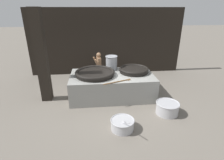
{
  "coord_description": "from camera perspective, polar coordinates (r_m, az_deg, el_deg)",
  "views": [
    {
      "loc": [
        -0.65,
        -6.45,
        3.38
      ],
      "look_at": [
        0.0,
        0.0,
        0.69
      ],
      "focal_mm": 28.0,
      "sensor_mm": 36.0,
      "label": 1
    }
  ],
  "objects": [
    {
      "name": "giant_wok_near",
      "position": [
        6.86,
        -5.57,
        2.3
      ],
      "size": [
        1.55,
        1.55,
        0.19
      ],
      "color": "black",
      "rests_on": "hearth_platform"
    },
    {
      "name": "ground_plane",
      "position": [
        7.31,
        -0.0,
        -5.04
      ],
      "size": [
        60.0,
        60.0,
        0.0
      ],
      "primitive_type": "plane",
      "color": "slate"
    },
    {
      "name": "prep_bowl_meat",
      "position": [
        6.32,
        17.62,
        -8.57
      ],
      "size": [
        0.79,
        0.79,
        0.42
      ],
      "color": "#B7B7BC",
      "rests_on": "ground_plane"
    },
    {
      "name": "stock_pot",
      "position": [
        7.42,
        -0.18,
        5.68
      ],
      "size": [
        0.51,
        0.51,
        0.6
      ],
      "color": "gray",
      "rests_on": "hearth_platform"
    },
    {
      "name": "cook",
      "position": [
        8.26,
        -4.33,
        4.29
      ],
      "size": [
        0.39,
        0.58,
        1.5
      ],
      "rotation": [
        0.0,
        0.0,
        3.31
      ],
      "color": "#8C6647",
      "rests_on": "ground_plane"
    },
    {
      "name": "hearth_platform",
      "position": [
        7.11,
        -0.0,
        -1.73
      ],
      "size": [
        3.29,
        1.77,
        0.93
      ],
      "color": "gray",
      "rests_on": "ground_plane"
    },
    {
      "name": "back_wall",
      "position": [
        9.49,
        -1.79,
        12.35
      ],
      "size": [
        8.06,
        0.24,
        3.42
      ],
      "primitive_type": "cube",
      "color": "black",
      "rests_on": "ground_plane"
    },
    {
      "name": "stirring_paddle",
      "position": [
        6.23,
        2.16,
        -0.49
      ],
      "size": [
        1.04,
        0.46,
        0.04
      ],
      "rotation": [
        0.0,
        0.0,
        0.37
      ],
      "color": "brown",
      "rests_on": "hearth_platform"
    },
    {
      "name": "support_pillar",
      "position": [
        6.89,
        -22.01,
        6.84
      ],
      "size": [
        0.37,
        0.37,
        3.42
      ],
      "primitive_type": "cube",
      "color": "black",
      "rests_on": "ground_plane"
    },
    {
      "name": "giant_wok_far",
      "position": [
        7.22,
        7.11,
        3.32
      ],
      "size": [
        1.2,
        1.2,
        0.19
      ],
      "color": "black",
      "rests_on": "hearth_platform"
    },
    {
      "name": "prep_bowl_vegetables",
      "position": [
        5.36,
        3.43,
        -14.13
      ],
      "size": [
        0.72,
        0.93,
        0.62
      ],
      "color": "#B7B7BC",
      "rests_on": "ground_plane"
    }
  ]
}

